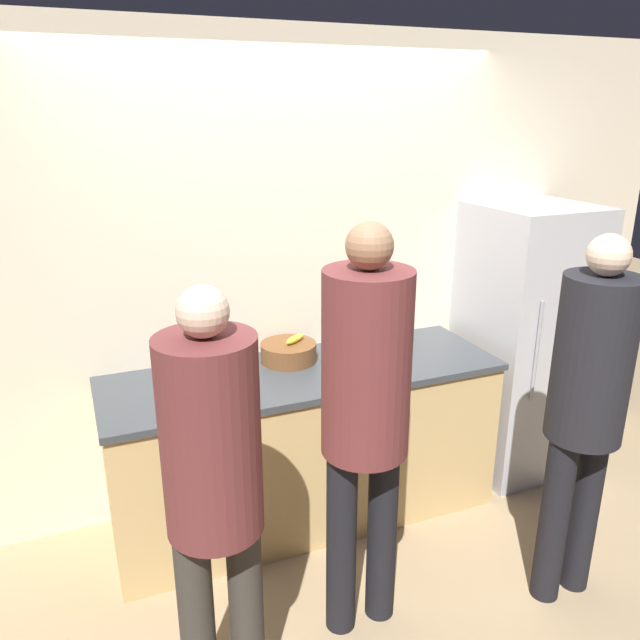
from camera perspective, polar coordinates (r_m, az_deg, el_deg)
The scene contains 12 objects.
ground_plane at distance 3.46m, azimuth 1.08°, elevation -20.57°, with size 14.00×14.00×0.00m, color #9E8460.
wall_back at distance 3.49m, azimuth -3.69°, elevation 3.93°, with size 5.20×0.06×2.60m.
counter at distance 3.51m, azimuth -1.52°, elevation -11.11°, with size 2.11×0.73×0.88m.
refrigerator at distance 4.03m, azimuth 17.98°, elevation -1.81°, with size 0.64×0.68×1.67m.
person_left at distance 2.22m, azimuth -9.72°, elevation -14.20°, with size 0.34×0.34×1.68m.
person_center at distance 2.51m, azimuth 4.17°, elevation -7.47°, with size 0.35×0.35×1.81m.
person_right at distance 2.93m, azimuth 23.23°, elevation -6.56°, with size 0.32×0.32×1.73m.
fruit_bowl at distance 3.40m, azimuth -2.88°, elevation -2.92°, with size 0.30×0.30×0.14m.
utensil_crock at distance 3.76m, azimuth 6.66°, elevation -0.39°, with size 0.10×0.10×0.30m.
bottle_dark at distance 3.40m, azimuth 4.44°, elevation -2.50°, with size 0.07×0.07×0.19m.
bottle_clear at distance 3.15m, azimuth -7.17°, elevation -3.97°, with size 0.05×0.05×0.25m.
cup_blue at distance 3.43m, azimuth -8.57°, elevation -3.00°, with size 0.07×0.07×0.10m.
Camera 1 is at (-1.07, -2.45, 2.20)m, focal length 35.00 mm.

